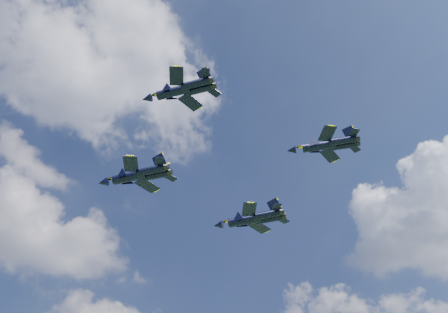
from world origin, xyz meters
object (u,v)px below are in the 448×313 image
jet_lead (127,177)px  jet_right (242,220)px  jet_slot (316,146)px  jet_left (171,92)px

jet_lead → jet_right: bearing=-41.0°
jet_right → jet_lead: bearing=140.1°
jet_lead → jet_slot: (29.64, -24.42, -1.36)m
jet_right → jet_left: bearing=-179.9°
jet_lead → jet_left: 25.35m
jet_left → jet_lead: bearing=43.6°
jet_left → jet_slot: 28.40m
jet_right → jet_slot: bearing=-133.8°
jet_lead → jet_slot: 38.43m
jet_lead → jet_slot: bearing=-88.9°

